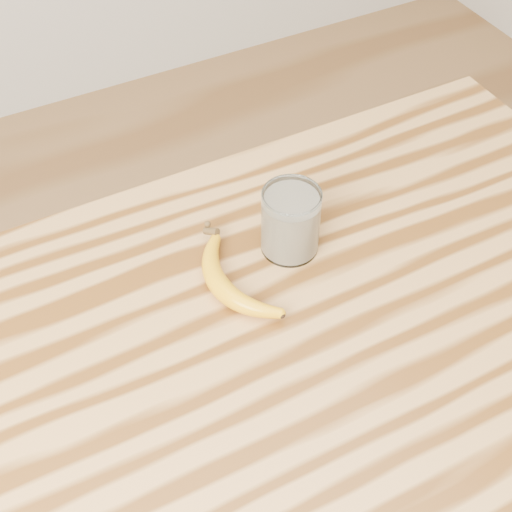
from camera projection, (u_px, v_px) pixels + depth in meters
name	position (u px, v px, depth m)	size (l,w,h in m)	color
room	(332.00, 47.00, 0.62)	(4.04, 4.04, 2.70)	olive
table	(301.00, 396.00, 1.05)	(1.20, 0.80, 0.90)	#B27F45
smoothie_glass	(291.00, 222.00, 1.04)	(0.09, 0.09, 0.11)	white
banana	(220.00, 287.00, 1.00)	(0.09, 0.25, 0.03)	orange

